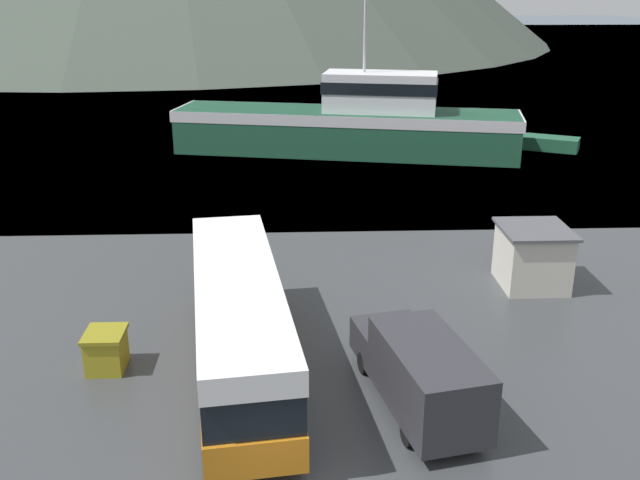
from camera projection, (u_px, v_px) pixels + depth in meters
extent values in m
plane|color=#3D5160|center=(290.00, 42.00, 148.01)|extent=(240.00, 240.00, 0.00)
cube|color=#B26614|center=(240.00, 345.00, 22.40)|extent=(4.10, 12.03, 1.00)
cube|color=black|center=(238.00, 314.00, 22.03)|extent=(4.01, 11.79, 1.14)
cube|color=white|center=(237.00, 287.00, 21.72)|extent=(4.10, 12.03, 0.71)
cube|color=black|center=(228.00, 253.00, 27.58)|extent=(2.22, 0.36, 1.54)
cylinder|color=black|center=(202.00, 306.00, 26.21)|extent=(0.42, 0.93, 0.90)
cylinder|color=black|center=(263.00, 302.00, 26.57)|extent=(0.42, 0.93, 0.90)
cylinder|color=black|center=(208.00, 440.00, 18.56)|extent=(0.42, 0.93, 0.90)
cylinder|color=black|center=(293.00, 431.00, 18.93)|extent=(0.42, 0.93, 0.90)
cube|color=#2D2D33|center=(428.00, 378.00, 19.80)|extent=(2.96, 4.74, 1.95)
cube|color=#2D2D33|center=(389.00, 340.00, 22.81)|extent=(2.43, 2.28, 1.07)
cube|color=black|center=(400.00, 328.00, 21.67)|extent=(1.74, 0.43, 0.68)
cylinder|color=black|center=(364.00, 362.00, 22.55)|extent=(0.36, 0.73, 0.70)
cylinder|color=black|center=(418.00, 355.00, 22.99)|extent=(0.36, 0.73, 0.70)
cylinder|color=black|center=(408.00, 434.00, 19.00)|extent=(0.36, 0.73, 0.70)
cylinder|color=black|center=(472.00, 423.00, 19.44)|extent=(0.36, 0.73, 0.70)
cube|color=#1E5138|center=(345.00, 132.00, 51.18)|extent=(24.74, 9.93, 3.09)
cube|color=silver|center=(346.00, 116.00, 50.78)|extent=(24.99, 10.03, 0.77)
cube|color=silver|center=(380.00, 92.00, 49.80)|extent=(8.31, 5.03, 2.70)
cube|color=black|center=(380.00, 86.00, 49.66)|extent=(8.49, 5.15, 0.81)
cylinder|color=#B2B2B7|center=(365.00, 28.00, 48.53)|extent=(0.20, 0.20, 5.85)
cube|color=olive|center=(106.00, 352.00, 22.70)|extent=(1.13, 1.29, 1.16)
cube|color=olive|center=(104.00, 334.00, 22.48)|extent=(1.25, 1.42, 0.13)
cube|color=beige|center=(532.00, 258.00, 28.81)|extent=(2.47, 2.72, 2.35)
cube|color=#4C4C51|center=(536.00, 229.00, 28.39)|extent=(2.71, 2.99, 0.12)
cube|color=#1E5138|center=(523.00, 141.00, 53.27)|extent=(7.86, 5.24, 0.96)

